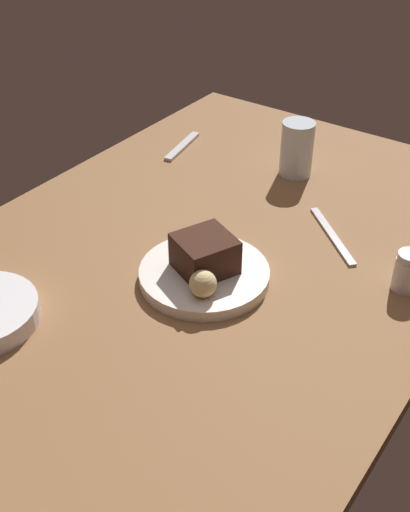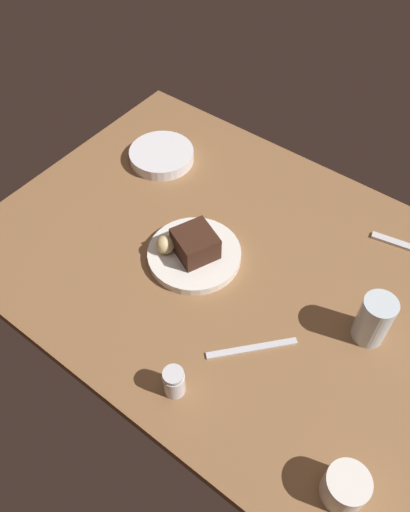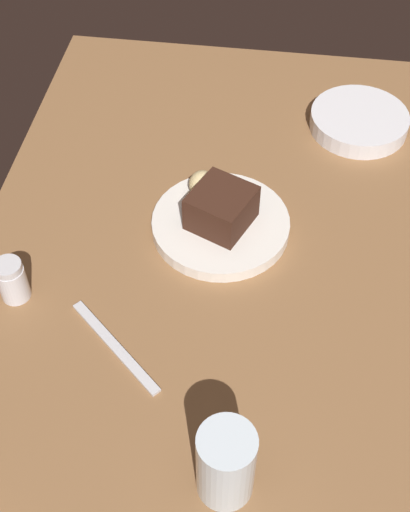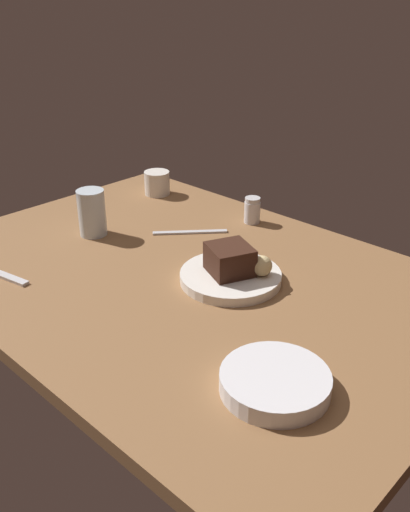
% 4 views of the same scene
% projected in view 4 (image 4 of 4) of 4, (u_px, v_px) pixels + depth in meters
% --- Properties ---
extents(dining_table, '(1.20, 0.84, 0.03)m').
position_uv_depth(dining_table, '(186.00, 280.00, 1.23)').
color(dining_table, brown).
rests_on(dining_table, ground).
extents(dessert_plate, '(0.22, 0.22, 0.02)m').
position_uv_depth(dessert_plate, '(231.00, 277.00, 1.19)').
color(dessert_plate, white).
rests_on(dessert_plate, dining_table).
extents(chocolate_cake_slice, '(0.12, 0.11, 0.06)m').
position_uv_depth(chocolate_cake_slice, '(230.00, 259.00, 1.17)').
color(chocolate_cake_slice, '#381E14').
rests_on(chocolate_cake_slice, dessert_plate).
extents(bread_roll, '(0.04, 0.04, 0.04)m').
position_uv_depth(bread_roll, '(262.00, 266.00, 1.17)').
color(bread_roll, '#DBC184').
rests_on(bread_roll, dessert_plate).
extents(salt_shaker, '(0.04, 0.04, 0.07)m').
position_uv_depth(salt_shaker, '(252.00, 210.00, 1.47)').
color(salt_shaker, silver).
rests_on(salt_shaker, dining_table).
extents(water_glass, '(0.07, 0.07, 0.12)m').
position_uv_depth(water_glass, '(92.00, 213.00, 1.39)').
color(water_glass, silver).
rests_on(water_glass, dining_table).
extents(side_bowl, '(0.18, 0.18, 0.03)m').
position_uv_depth(side_bowl, '(275.00, 382.00, 0.87)').
color(side_bowl, silver).
rests_on(side_bowl, dining_table).
extents(coffee_cup, '(0.08, 0.08, 0.07)m').
position_uv_depth(coffee_cup, '(157.00, 183.00, 1.66)').
color(coffee_cup, silver).
rests_on(coffee_cup, dining_table).
extents(dessert_spoon, '(0.15, 0.05, 0.01)m').
position_uv_depth(dessert_spoon, '(2.00, 275.00, 1.21)').
color(dessert_spoon, silver).
rests_on(dessert_spoon, dining_table).
extents(butter_knife, '(0.14, 0.15, 0.01)m').
position_uv_depth(butter_knife, '(190.00, 232.00, 1.42)').
color(butter_knife, silver).
rests_on(butter_knife, dining_table).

